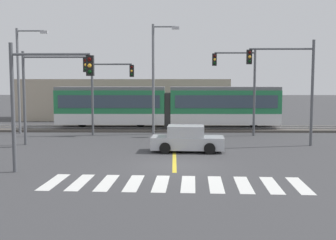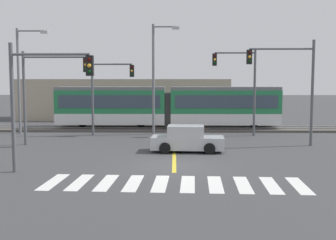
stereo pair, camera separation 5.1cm
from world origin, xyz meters
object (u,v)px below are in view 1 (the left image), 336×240
(sedan_crossing, at_px, (187,140))
(traffic_light_near_left, at_px, (41,88))
(traffic_light_mid_left, at_px, (46,82))
(street_lamp_west, at_px, (21,74))
(light_rail_tram, at_px, (168,105))
(traffic_light_mid_right, at_px, (291,77))
(traffic_light_far_left, at_px, (107,85))
(traffic_light_far_right, at_px, (241,78))
(street_lamp_centre, at_px, (156,72))

(sedan_crossing, distance_m, traffic_light_near_left, 9.32)
(traffic_light_mid_left, height_order, street_lamp_west, street_lamp_west)
(traffic_light_near_left, relative_size, street_lamp_west, 0.71)
(traffic_light_mid_left, relative_size, street_lamp_west, 0.74)
(light_rail_tram, xyz_separation_m, traffic_light_mid_left, (-7.60, -8.47, 1.97))
(traffic_light_mid_right, xyz_separation_m, traffic_light_far_left, (-12.42, 5.06, -0.55))
(traffic_light_mid_right, xyz_separation_m, traffic_light_far_right, (-2.37, 4.86, -0.08))
(light_rail_tram, relative_size, street_lamp_centre, 2.21)
(sedan_crossing, relative_size, street_lamp_centre, 0.51)
(light_rail_tram, height_order, traffic_light_near_left, traffic_light_near_left)
(traffic_light_near_left, xyz_separation_m, street_lamp_centre, (4.53, 13.63, 0.95))
(traffic_light_mid_right, distance_m, street_lamp_centre, 10.42)
(traffic_light_near_left, height_order, street_lamp_west, street_lamp_west)
(street_lamp_centre, bearing_deg, traffic_light_mid_left, -140.65)
(traffic_light_mid_left, relative_size, traffic_light_mid_right, 0.90)
(light_rail_tram, bearing_deg, street_lamp_centre, -106.39)
(traffic_light_far_left, xyz_separation_m, street_lamp_centre, (3.68, 0.60, 0.94))
(traffic_light_mid_right, distance_m, traffic_light_far_left, 13.42)
(light_rail_tram, relative_size, street_lamp_west, 2.28)
(traffic_light_far_right, relative_size, street_lamp_centre, 0.77)
(traffic_light_near_left, bearing_deg, traffic_light_far_left, 86.28)
(traffic_light_far_right, distance_m, street_lamp_west, 16.77)
(sedan_crossing, distance_m, traffic_light_far_left, 9.90)
(street_lamp_centre, bearing_deg, traffic_light_far_right, -7.17)
(street_lamp_west, bearing_deg, traffic_light_far_right, -3.26)
(light_rail_tram, relative_size, sedan_crossing, 4.32)
(traffic_light_mid_left, distance_m, street_lamp_centre, 8.74)
(sedan_crossing, height_order, traffic_light_far_right, traffic_light_far_right)
(light_rail_tram, relative_size, traffic_light_mid_right, 2.78)
(traffic_light_mid_right, distance_m, traffic_light_near_left, 15.49)
(sedan_crossing, xyz_separation_m, traffic_light_mid_right, (6.56, 2.29, 3.66))
(light_rail_tram, xyz_separation_m, traffic_light_near_left, (-5.40, -16.58, 1.76))
(traffic_light_mid_right, distance_m, street_lamp_west, 19.97)
(traffic_light_far_left, xyz_separation_m, traffic_light_near_left, (-0.85, -13.02, -0.00))
(traffic_light_far_left, bearing_deg, traffic_light_near_left, -93.72)
(traffic_light_far_right, bearing_deg, street_lamp_centre, 172.83)
(traffic_light_far_left, bearing_deg, street_lamp_centre, 9.30)
(traffic_light_far_left, height_order, street_lamp_centre, street_lamp_centre)
(light_rail_tram, distance_m, traffic_light_mid_right, 11.89)
(traffic_light_far_left, relative_size, street_lamp_west, 0.72)
(traffic_light_near_left, bearing_deg, light_rail_tram, 71.97)
(traffic_light_near_left, bearing_deg, traffic_light_far_right, 49.63)
(light_rail_tram, distance_m, sedan_crossing, 11.06)
(street_lamp_west, xyz_separation_m, street_lamp_centre, (10.37, -0.15, 0.09))
(light_rail_tram, distance_m, traffic_light_near_left, 17.52)
(light_rail_tram, relative_size, traffic_light_far_right, 2.85)
(light_rail_tram, bearing_deg, street_lamp_west, -166.02)
(traffic_light_far_right, bearing_deg, traffic_light_mid_right, -64.03)
(street_lamp_west, distance_m, street_lamp_centre, 10.37)
(traffic_light_mid_left, distance_m, traffic_light_far_left, 5.79)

